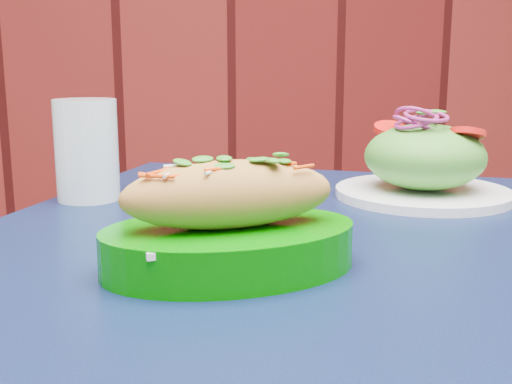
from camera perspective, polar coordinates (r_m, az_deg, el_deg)
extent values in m
cube|color=black|center=(0.70, 7.25, -4.89)|extent=(1.04, 1.04, 0.03)
cylinder|color=black|center=(1.23, -7.05, -16.32)|extent=(0.04, 0.04, 0.72)
cube|color=white|center=(0.57, -2.37, -3.45)|extent=(0.19, 0.14, 0.01)
ellipsoid|color=#C3893D|center=(0.56, -2.40, -0.19)|extent=(0.20, 0.10, 0.06)
cylinder|color=white|center=(0.90, 14.61, -0.09)|extent=(0.24, 0.24, 0.01)
ellipsoid|color=#4C992D|center=(0.90, 14.77, 3.07)|extent=(0.16, 0.16, 0.09)
cylinder|color=red|center=(0.88, 18.31, 5.30)|extent=(0.05, 0.05, 0.01)
cylinder|color=red|center=(0.91, 11.93, 5.83)|extent=(0.05, 0.05, 0.01)
cylinder|color=red|center=(0.94, 13.80, 5.91)|extent=(0.05, 0.05, 0.01)
torus|color=#9B216B|center=(0.89, 14.94, 6.22)|extent=(0.06, 0.06, 0.01)
torus|color=#9B216B|center=(0.89, 14.95, 6.47)|extent=(0.06, 0.06, 0.01)
torus|color=#9B216B|center=(0.89, 14.97, 6.73)|extent=(0.06, 0.06, 0.01)
torus|color=#9B216B|center=(0.89, 14.98, 6.99)|extent=(0.06, 0.06, 0.01)
cylinder|color=silver|center=(0.88, -14.81, 3.62)|extent=(0.08, 0.08, 0.13)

